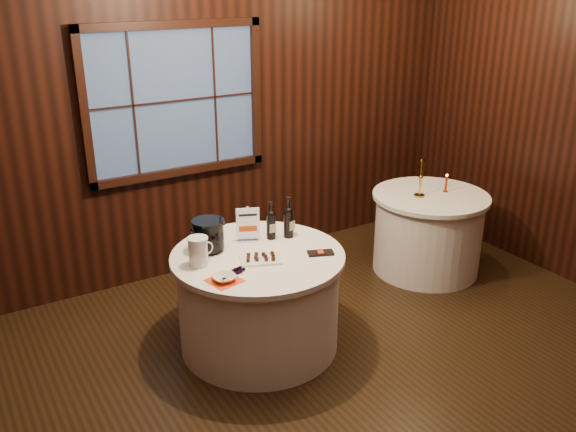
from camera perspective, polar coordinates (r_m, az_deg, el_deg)
ground at (r=4.16m, az=4.32°, el=-18.32°), size 6.00×6.00×0.00m
back_wall at (r=5.51m, az=-10.52°, el=9.51°), size 6.00×0.10×3.00m
main_table at (r=4.64m, az=-2.77°, el=-7.83°), size 1.28×1.28×0.77m
side_table at (r=5.95m, az=12.94°, el=-1.48°), size 1.08×1.08×0.77m
sign_stand at (r=4.64m, az=-3.74°, el=-1.27°), size 0.17×0.14×0.28m
port_bottle_left at (r=4.67m, az=-1.60°, el=-0.63°), size 0.07×0.08×0.30m
port_bottle_right at (r=4.69m, az=0.05°, el=-0.38°), size 0.08×0.09×0.33m
ice_bucket at (r=4.49m, az=-7.44°, el=-1.76°), size 0.24×0.24×0.24m
chocolate_plate at (r=4.35m, az=-2.58°, el=-3.99°), size 0.34×0.29×0.04m
chocolate_box at (r=4.46m, az=3.07°, el=-3.47°), size 0.21×0.16×0.02m
grape_bunch at (r=4.19m, az=-4.66°, el=-5.08°), size 0.16×0.06×0.04m
glass_pitcher at (r=4.30m, az=-8.38°, el=-3.27°), size 0.19×0.15×0.21m
orange_napkin at (r=4.10m, az=-5.98°, el=-6.04°), size 0.24×0.24×0.00m
cracker_bowl at (r=4.09m, az=-5.99°, el=-5.78°), size 0.17×0.17×0.04m
brass_candlestick at (r=5.69m, az=12.28°, el=3.03°), size 0.10×0.10×0.36m
red_candle at (r=5.87m, az=14.56°, el=2.81°), size 0.05×0.05×0.18m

